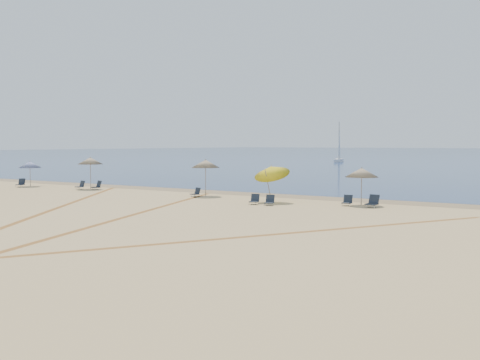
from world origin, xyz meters
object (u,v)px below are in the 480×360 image
(sailboat_0, at_px, (339,150))
(umbrella_0, at_px, (30,165))
(chair_6, at_px, (347,201))
(chair_4, at_px, (255,200))
(chair_7, at_px, (373,202))
(chair_5, at_px, (270,201))
(chair_0, at_px, (21,183))
(chair_1, at_px, (81,185))
(chair_3, at_px, (196,193))
(umbrella_3, at_px, (271,171))
(umbrella_2, at_px, (206,164))
(umbrella_4, at_px, (362,173))
(umbrella_1, at_px, (90,161))
(chair_2, at_px, (97,186))

(sailboat_0, bearing_deg, umbrella_0, -104.93)
(chair_6, bearing_deg, chair_4, -160.72)
(chair_7, bearing_deg, chair_5, -151.02)
(chair_0, relative_size, sailboat_0, 0.11)
(chair_1, height_order, sailboat_0, sailboat_0)
(chair_1, height_order, chair_3, chair_1)
(umbrella_3, bearing_deg, chair_4, -101.07)
(umbrella_2, bearing_deg, chair_1, -177.37)
(umbrella_4, height_order, chair_1, umbrella_4)
(chair_6, bearing_deg, chair_5, -155.16)
(umbrella_1, distance_m, chair_6, 22.29)
(sailboat_0, bearing_deg, chair_1, -100.42)
(chair_2, relative_size, chair_3, 1.17)
(chair_1, bearing_deg, chair_3, 8.64)
(umbrella_4, bearing_deg, umbrella_0, -177.63)
(chair_2, xyz_separation_m, sailboat_0, (-9.20, 72.78, 2.08))
(chair_2, xyz_separation_m, chair_5, (17.25, -2.48, -0.04))
(chair_6, bearing_deg, chair_2, 174.17)
(umbrella_2, distance_m, umbrella_4, 11.40)
(umbrella_4, relative_size, chair_5, 3.23)
(chair_3, relative_size, chair_5, 1.01)
(umbrella_1, xyz_separation_m, chair_0, (-6.86, -1.52, -1.98))
(umbrella_1, xyz_separation_m, chair_2, (0.94, -0.17, -1.97))
(umbrella_4, xyz_separation_m, chair_5, (-4.64, -3.00, -1.69))
(umbrella_0, bearing_deg, chair_3, 1.09)
(umbrella_3, bearing_deg, chair_3, 174.89)
(umbrella_2, distance_m, chair_5, 7.58)
(umbrella_0, relative_size, chair_0, 2.61)
(chair_3, bearing_deg, chair_2, -165.27)
(chair_4, bearing_deg, chair_5, -14.79)
(chair_0, relative_size, chair_7, 1.07)
(chair_1, xyz_separation_m, sailboat_0, (-7.55, 73.02, 2.10))
(chair_0, bearing_deg, umbrella_1, -11.63)
(umbrella_4, xyz_separation_m, chair_0, (-29.68, -1.87, -1.66))
(umbrella_0, xyz_separation_m, chair_0, (-0.38, -0.66, -1.58))
(chair_3, height_order, chair_6, chair_6)
(umbrella_0, relative_size, umbrella_3, 0.82)
(chair_0, xyz_separation_m, chair_1, (6.14, 1.12, -0.01))
(umbrella_1, xyz_separation_m, chair_3, (11.09, -0.53, -2.02))
(umbrella_1, relative_size, chair_5, 3.68)
(chair_3, relative_size, chair_6, 1.08)
(umbrella_0, distance_m, chair_1, 6.00)
(chair_5, bearing_deg, chair_0, 163.93)
(chair_2, height_order, chair_4, chair_2)
(chair_6, bearing_deg, sailboat_0, 107.21)
(chair_0, height_order, chair_2, chair_2)
(chair_0, distance_m, chair_7, 30.68)
(umbrella_3, bearing_deg, chair_5, -64.03)
(umbrella_0, bearing_deg, chair_2, 5.33)
(umbrella_0, height_order, chair_6, umbrella_0)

